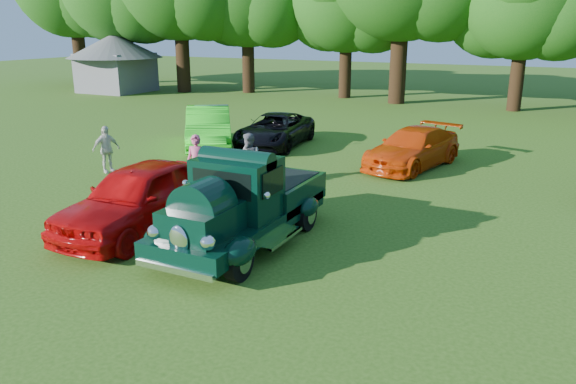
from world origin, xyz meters
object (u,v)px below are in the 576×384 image
at_px(red_convertible, 140,197).
at_px(spectator_grey, 249,160).
at_px(hero_pickup, 244,206).
at_px(spectator_white, 106,149).
at_px(back_car_lime, 208,127).
at_px(back_car_black, 275,130).
at_px(gazebo, 115,56).
at_px(spectator_pink, 197,164).
at_px(back_car_orange, 413,148).

distance_m(red_convertible, spectator_grey, 4.26).
relative_size(hero_pickup, spectator_white, 3.29).
height_order(red_convertible, spectator_grey, red_convertible).
distance_m(red_convertible, back_car_lime, 8.95).
height_order(hero_pickup, red_convertible, hero_pickup).
xyz_separation_m(hero_pickup, back_car_lime, (-6.19, 7.83, -0.07)).
distance_m(hero_pickup, red_convertible, 2.51).
bearing_deg(back_car_black, back_car_lime, -157.11).
bearing_deg(red_convertible, gazebo, 132.72).
bearing_deg(back_car_lime, back_car_black, -4.44).
xyz_separation_m(back_car_lime, spectator_grey, (4.04, -3.90, 0.01)).
relative_size(hero_pickup, spectator_pink, 3.00).
height_order(hero_pickup, spectator_grey, hero_pickup).
bearing_deg(back_car_orange, red_convertible, -101.23).
xyz_separation_m(hero_pickup, spectator_white, (-6.89, 3.24, -0.08)).
xyz_separation_m(back_car_black, spectator_pink, (0.95, -6.41, 0.19)).
bearing_deg(red_convertible, spectator_white, 140.13).
bearing_deg(spectator_pink, spectator_white, 157.08).
xyz_separation_m(spectator_pink, spectator_grey, (0.92, 1.26, -0.05)).
xyz_separation_m(hero_pickup, gazebo, (-22.25, 20.40, 1.58)).
relative_size(back_car_black, spectator_grey, 2.92).
bearing_deg(spectator_pink, back_car_lime, 106.78).
bearing_deg(back_car_black, hero_pickup, -72.87).
bearing_deg(back_car_black, spectator_grey, -76.81).
xyz_separation_m(spectator_grey, gazebo, (-20.10, 16.47, 1.65)).
xyz_separation_m(back_car_black, gazebo, (-18.23, 11.33, 1.79)).
height_order(back_car_black, spectator_pink, spectator_pink).
bearing_deg(back_car_orange, hero_pickup, -86.46).
relative_size(hero_pickup, back_car_lime, 1.06).
bearing_deg(spectator_grey, spectator_white, -141.75).
height_order(back_car_lime, spectator_white, back_car_lime).
distance_m(spectator_pink, spectator_white, 3.86).
xyz_separation_m(red_convertible, spectator_grey, (0.34, 4.25, -0.01)).
relative_size(back_car_orange, spectator_white, 2.91).
bearing_deg(gazebo, back_car_black, -31.87).
height_order(hero_pickup, back_car_lime, hero_pickup).
bearing_deg(red_convertible, spectator_grey, 84.54).
bearing_deg(gazebo, back_car_lime, -38.05).
relative_size(hero_pickup, spectator_grey, 3.20).
bearing_deg(spectator_pink, red_convertible, -93.40).
xyz_separation_m(back_car_lime, back_car_black, (2.17, 1.24, -0.14)).
xyz_separation_m(back_car_orange, spectator_white, (-8.38, -4.93, 0.11)).
relative_size(red_convertible, back_car_orange, 1.05).
relative_size(red_convertible, gazebo, 0.70).
distance_m(hero_pickup, back_car_black, 9.92).
distance_m(hero_pickup, spectator_white, 7.61).
xyz_separation_m(hero_pickup, red_convertible, (-2.49, -0.32, -0.06)).
xyz_separation_m(spectator_white, gazebo, (-15.36, 17.17, 1.67)).
height_order(spectator_pink, gazebo, gazebo).
distance_m(red_convertible, back_car_orange, 9.38).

